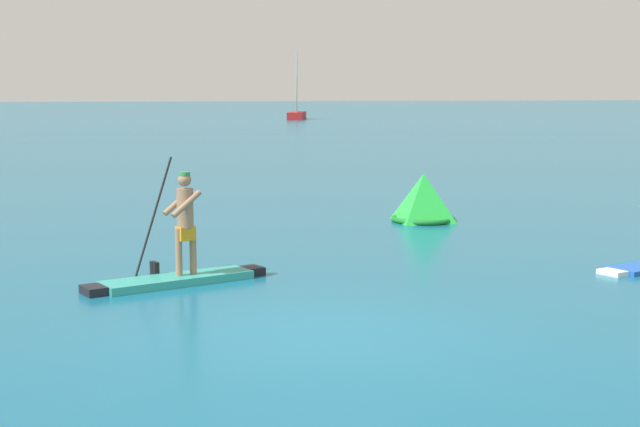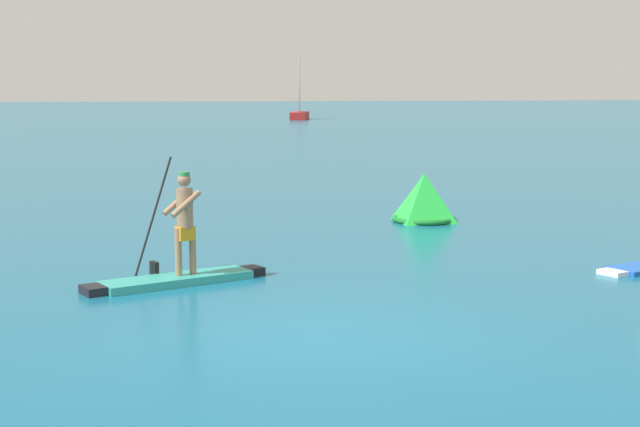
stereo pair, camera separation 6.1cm
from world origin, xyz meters
name	(u,v)px [view 2 (the right image)]	position (x,y,z in m)	size (l,w,h in m)	color
ground	(321,336)	(0.00, 0.00, 0.00)	(440.00, 440.00, 0.00)	#145B7A
paddleboarder_mid_center	(178,262)	(-1.53, 3.54, 0.35)	(2.96, 1.51, 1.98)	teal
race_marker_buoy	(424,200)	(4.48, 9.32, 0.49)	(1.74, 1.74, 1.11)	green
sailboat_right_horizon	(300,111)	(15.66, 81.39, 0.83)	(3.04, 6.06, 6.71)	#A51E1E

